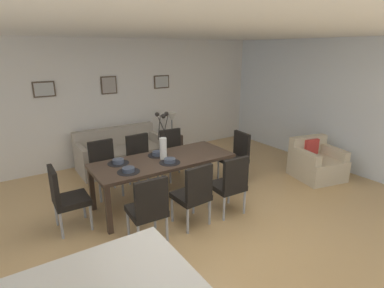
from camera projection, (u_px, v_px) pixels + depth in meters
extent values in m
plane|color=tan|center=(199.00, 223.00, 4.37)|extent=(9.00, 9.00, 0.00)
cube|color=silver|center=(114.00, 102.00, 6.58)|extent=(9.00, 0.10, 2.60)
cube|color=white|center=(335.00, 104.00, 6.22)|extent=(0.10, 6.30, 2.60)
cube|color=white|center=(182.00, 28.00, 3.91)|extent=(9.00, 7.20, 0.08)
cube|color=#3D2D23|center=(164.00, 160.00, 4.77)|extent=(2.20, 0.89, 0.05)
cube|color=#3D2D23|center=(203.00, 162.00, 5.74)|extent=(0.07, 0.07, 0.69)
cube|color=#3D2D23|center=(92.00, 189.00, 4.64)|extent=(0.07, 0.07, 0.69)
cube|color=#3D2D23|center=(230.00, 176.00, 5.13)|extent=(0.07, 0.07, 0.69)
cube|color=#3D2D23|center=(109.00, 210.00, 4.03)|extent=(0.07, 0.07, 0.69)
cube|color=black|center=(146.00, 211.00, 3.87)|extent=(0.46, 0.46, 0.08)
cube|color=black|center=(152.00, 198.00, 3.63)|extent=(0.42, 0.08, 0.48)
cylinder|color=#9EA0A5|center=(155.00, 216.00, 4.19)|extent=(0.04, 0.04, 0.38)
cylinder|color=#9EA0A5|center=(128.00, 224.00, 4.00)|extent=(0.04, 0.04, 0.38)
cylinder|color=#9EA0A5|center=(167.00, 230.00, 3.87)|extent=(0.04, 0.04, 0.38)
cylinder|color=#9EA0A5|center=(139.00, 239.00, 3.69)|extent=(0.04, 0.04, 0.38)
cube|color=black|center=(106.00, 172.00, 5.10)|extent=(0.45, 0.45, 0.08)
cube|color=black|center=(101.00, 154.00, 5.17)|extent=(0.42, 0.07, 0.48)
cylinder|color=#9EA0A5|center=(100.00, 191.00, 4.91)|extent=(0.04, 0.04, 0.38)
cylinder|color=#9EA0A5|center=(123.00, 186.00, 5.12)|extent=(0.04, 0.04, 0.38)
cylinder|color=#9EA0A5|center=(93.00, 183.00, 5.21)|extent=(0.04, 0.04, 0.38)
cylinder|color=#9EA0A5|center=(114.00, 178.00, 5.42)|extent=(0.04, 0.04, 0.38)
cube|color=black|center=(191.00, 196.00, 4.25)|extent=(0.46, 0.46, 0.08)
cube|color=black|center=(199.00, 184.00, 4.03)|extent=(0.42, 0.08, 0.48)
cylinder|color=#9EA0A5|center=(193.00, 202.00, 4.58)|extent=(0.04, 0.04, 0.38)
cylinder|color=#9EA0A5|center=(172.00, 209.00, 4.36)|extent=(0.04, 0.04, 0.38)
cylinder|color=#9EA0A5|center=(210.00, 212.00, 4.28)|extent=(0.04, 0.04, 0.38)
cylinder|color=#9EA0A5|center=(188.00, 221.00, 4.07)|extent=(0.04, 0.04, 0.38)
cube|color=black|center=(143.00, 164.00, 5.45)|extent=(0.46, 0.46, 0.08)
cube|color=black|center=(137.00, 147.00, 5.52)|extent=(0.42, 0.08, 0.48)
cylinder|color=#9EA0A5|center=(139.00, 182.00, 5.27)|extent=(0.04, 0.04, 0.38)
cylinder|color=#9EA0A5|center=(158.00, 177.00, 5.48)|extent=(0.04, 0.04, 0.38)
cylinder|color=#9EA0A5|center=(129.00, 175.00, 5.56)|extent=(0.04, 0.04, 0.38)
cylinder|color=#9EA0A5|center=(148.00, 170.00, 5.78)|extent=(0.04, 0.04, 0.38)
cube|color=black|center=(227.00, 186.00, 4.56)|extent=(0.46, 0.46, 0.08)
cube|color=black|center=(236.00, 174.00, 4.33)|extent=(0.42, 0.08, 0.48)
cylinder|color=#9EA0A5|center=(229.00, 192.00, 4.88)|extent=(0.04, 0.04, 0.38)
cylinder|color=#9EA0A5|center=(209.00, 198.00, 4.69)|extent=(0.04, 0.04, 0.38)
cylinder|color=#9EA0A5|center=(244.00, 202.00, 4.57)|extent=(0.04, 0.04, 0.38)
cylinder|color=#9EA0A5|center=(224.00, 209.00, 4.38)|extent=(0.04, 0.04, 0.38)
cube|color=black|center=(175.00, 157.00, 5.79)|extent=(0.47, 0.47, 0.08)
cube|color=black|center=(170.00, 141.00, 5.87)|extent=(0.42, 0.09, 0.48)
cylinder|color=#9EA0A5|center=(170.00, 174.00, 5.61)|extent=(0.04, 0.04, 0.38)
cylinder|color=#9EA0A5|center=(188.00, 170.00, 5.79)|extent=(0.04, 0.04, 0.38)
cylinder|color=#9EA0A5|center=(162.00, 167.00, 5.93)|extent=(0.04, 0.04, 0.38)
cylinder|color=#9EA0A5|center=(179.00, 164.00, 6.11)|extent=(0.04, 0.04, 0.38)
cube|color=black|center=(72.00, 200.00, 4.14)|extent=(0.45, 0.45, 0.08)
cube|color=black|center=(54.00, 186.00, 3.96)|extent=(0.07, 0.42, 0.48)
cylinder|color=#9EA0A5|center=(91.00, 217.00, 4.15)|extent=(0.04, 0.04, 0.38)
cylinder|color=#9EA0A5|center=(84.00, 206.00, 4.46)|extent=(0.04, 0.04, 0.38)
cylinder|color=#9EA0A5|center=(62.00, 226.00, 3.95)|extent=(0.04, 0.04, 0.38)
cylinder|color=#9EA0A5|center=(56.00, 213.00, 4.26)|extent=(0.04, 0.04, 0.38)
cube|color=black|center=(233.00, 160.00, 5.65)|extent=(0.47, 0.47, 0.08)
cube|color=black|center=(242.00, 145.00, 5.66)|extent=(0.09, 0.42, 0.48)
cylinder|color=#9EA0A5|center=(218.00, 170.00, 5.79)|extent=(0.04, 0.04, 0.38)
cylinder|color=#9EA0A5|center=(230.00, 177.00, 5.47)|extent=(0.04, 0.04, 0.38)
cylinder|color=#9EA0A5|center=(234.00, 166.00, 5.97)|extent=(0.04, 0.04, 0.38)
cylinder|color=#9EA0A5|center=(247.00, 173.00, 5.65)|extent=(0.04, 0.04, 0.38)
cylinder|color=white|center=(163.00, 149.00, 4.72)|extent=(0.11, 0.11, 0.34)
cylinder|color=black|center=(165.00, 127.00, 4.66)|extent=(0.05, 0.12, 0.37)
sphere|color=black|center=(166.00, 114.00, 4.63)|extent=(0.07, 0.07, 0.07)
cylinder|color=black|center=(159.00, 127.00, 4.64)|extent=(0.08, 0.05, 0.38)
sphere|color=black|center=(157.00, 114.00, 4.60)|extent=(0.07, 0.07, 0.07)
cylinder|color=black|center=(163.00, 129.00, 4.56)|extent=(0.15, 0.06, 0.36)
sphere|color=black|center=(163.00, 116.00, 4.48)|extent=(0.07, 0.07, 0.07)
cylinder|color=black|center=(129.00, 172.00, 4.26)|extent=(0.32, 0.32, 0.01)
cylinder|color=#475166|center=(128.00, 169.00, 4.25)|extent=(0.17, 0.17, 0.06)
cylinder|color=#3C4556|center=(128.00, 168.00, 4.25)|extent=(0.13, 0.13, 0.04)
cylinder|color=black|center=(118.00, 163.00, 4.58)|extent=(0.32, 0.32, 0.01)
cylinder|color=#475166|center=(118.00, 161.00, 4.57)|extent=(0.17, 0.17, 0.06)
cylinder|color=#3C4556|center=(118.00, 160.00, 4.56)|extent=(0.13, 0.13, 0.04)
cylinder|color=black|center=(170.00, 162.00, 4.61)|extent=(0.32, 0.32, 0.01)
cylinder|color=#475166|center=(170.00, 160.00, 4.60)|extent=(0.17, 0.17, 0.06)
cylinder|color=#3C4556|center=(170.00, 159.00, 4.59)|extent=(0.13, 0.13, 0.04)
cylinder|color=black|center=(158.00, 155.00, 4.93)|extent=(0.32, 0.32, 0.01)
cylinder|color=#475166|center=(158.00, 153.00, 4.92)|extent=(0.17, 0.17, 0.06)
cylinder|color=#3C4556|center=(158.00, 152.00, 4.91)|extent=(0.13, 0.13, 0.04)
cube|color=#A89E8E|center=(122.00, 158.00, 6.36)|extent=(1.73, 0.84, 0.42)
cube|color=#A89E8E|center=(115.00, 136.00, 6.51)|extent=(1.73, 0.16, 0.38)
cube|color=#A89E8E|center=(156.00, 138.00, 6.70)|extent=(0.10, 0.84, 0.20)
cube|color=#A89E8E|center=(80.00, 151.00, 5.84)|extent=(0.10, 0.84, 0.20)
cube|color=#33261E|center=(172.00, 146.00, 7.01)|extent=(0.36, 0.36, 0.52)
cylinder|color=#4C4C51|center=(172.00, 133.00, 6.92)|extent=(0.12, 0.12, 0.08)
cylinder|color=#4C4C51|center=(172.00, 125.00, 6.86)|extent=(0.02, 0.02, 0.30)
cone|color=silver|center=(172.00, 117.00, 6.80)|extent=(0.22, 0.22, 0.18)
cube|color=beige|center=(317.00, 168.00, 5.85)|extent=(0.96, 0.96, 0.40)
cube|color=beige|center=(308.00, 145.00, 6.03)|extent=(0.82, 0.33, 0.35)
cube|color=beige|center=(333.00, 152.00, 5.86)|extent=(0.29, 0.69, 0.18)
cube|color=beige|center=(306.00, 156.00, 5.64)|extent=(0.29, 0.69, 0.18)
cube|color=#C63833|center=(311.00, 147.00, 5.94)|extent=(0.31, 0.14, 0.30)
cube|color=#473828|center=(44.00, 89.00, 5.71)|extent=(0.39, 0.02, 0.29)
cube|color=#B2B2AD|center=(44.00, 89.00, 5.70)|extent=(0.34, 0.01, 0.24)
cube|color=#473828|center=(109.00, 85.00, 6.36)|extent=(0.33, 0.02, 0.37)
cube|color=#9E9389|center=(109.00, 85.00, 6.35)|extent=(0.28, 0.01, 0.32)
cube|color=#473828|center=(162.00, 82.00, 7.02)|extent=(0.38, 0.02, 0.29)
cube|color=#B2B2AD|center=(162.00, 82.00, 7.01)|extent=(0.33, 0.01, 0.24)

